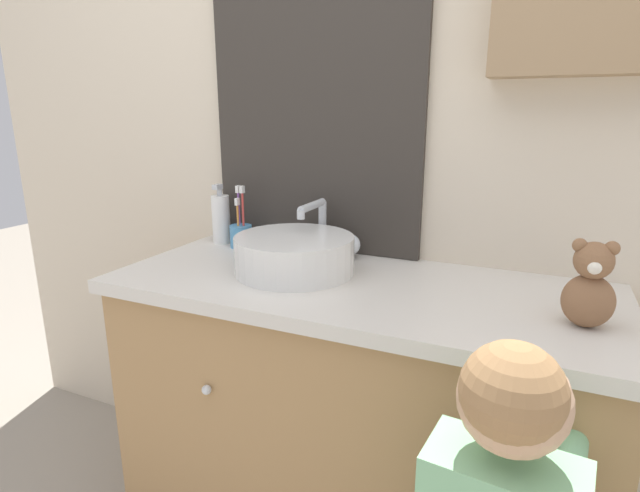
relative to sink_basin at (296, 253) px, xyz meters
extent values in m
cube|color=beige|center=(0.18, 0.28, 0.36)|extent=(3.20, 0.06, 2.50)
cube|color=#332D28|center=(-0.05, 0.24, 0.47)|extent=(0.67, 0.02, 1.04)
cube|color=#B2C1CC|center=(-0.05, 0.23, 0.47)|extent=(0.61, 0.01, 0.98)
cube|color=#A37A4C|center=(0.18, -0.02, -0.49)|extent=(1.23, 0.49, 0.80)
cube|color=beige|center=(0.18, -0.02, -0.07)|extent=(1.27, 0.53, 0.03)
sphere|color=silver|center=(-0.11, -0.28, -0.29)|extent=(0.02, 0.02, 0.02)
sphere|color=silver|center=(0.46, -0.28, -0.29)|extent=(0.02, 0.02, 0.02)
cylinder|color=white|center=(0.00, -0.01, 0.00)|extent=(0.32, 0.32, 0.10)
cylinder|color=silver|center=(0.00, -0.01, 0.04)|extent=(0.26, 0.26, 0.01)
cylinder|color=silver|center=(0.00, 0.18, 0.03)|extent=(0.02, 0.02, 0.16)
cylinder|color=silver|center=(0.00, 0.11, 0.11)|extent=(0.02, 0.14, 0.02)
cylinder|color=silver|center=(0.00, 0.03, 0.10)|extent=(0.02, 0.02, 0.02)
sphere|color=white|center=(0.09, 0.18, -0.01)|extent=(0.06, 0.06, 0.06)
cylinder|color=#4C93C6|center=(-0.28, 0.15, -0.02)|extent=(0.07, 0.07, 0.07)
cylinder|color=#D6423D|center=(-0.26, 0.15, 0.05)|extent=(0.01, 0.01, 0.18)
cube|color=white|center=(-0.26, 0.15, 0.13)|extent=(0.01, 0.02, 0.02)
cylinder|color=#8E56B7|center=(-0.29, 0.17, 0.05)|extent=(0.01, 0.01, 0.18)
cube|color=white|center=(-0.29, 0.17, 0.13)|extent=(0.01, 0.02, 0.02)
cylinder|color=orange|center=(-0.28, 0.15, 0.03)|extent=(0.01, 0.01, 0.15)
cube|color=white|center=(-0.28, 0.15, 0.10)|extent=(0.01, 0.02, 0.02)
cylinder|color=white|center=(-0.36, 0.18, 0.03)|extent=(0.06, 0.06, 0.16)
cylinder|color=silver|center=(-0.36, 0.18, 0.12)|extent=(0.02, 0.02, 0.02)
cube|color=silver|center=(-0.36, 0.17, 0.13)|extent=(0.02, 0.03, 0.02)
sphere|color=tan|center=(0.58, -0.46, -0.03)|extent=(0.16, 0.16, 0.16)
sphere|color=#997047|center=(0.58, -0.48, -0.01)|extent=(0.15, 0.15, 0.15)
cylinder|color=#7FBC89|center=(0.68, -0.26, -0.20)|extent=(0.08, 0.30, 0.05)
cylinder|color=#8E56B7|center=(0.70, -0.11, -0.16)|extent=(0.01, 0.05, 0.12)
ellipsoid|color=brown|center=(0.69, -0.08, 0.00)|extent=(0.10, 0.08, 0.11)
sphere|color=brown|center=(0.69, -0.08, 0.09)|extent=(0.07, 0.07, 0.07)
sphere|color=brown|center=(0.67, -0.08, 0.11)|extent=(0.03, 0.03, 0.03)
sphere|color=brown|center=(0.72, -0.08, 0.11)|extent=(0.03, 0.03, 0.03)
sphere|color=silver|center=(0.69, -0.11, 0.08)|extent=(0.03, 0.03, 0.03)
camera|label=1|loc=(0.59, -1.15, 0.37)|focal=28.00mm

